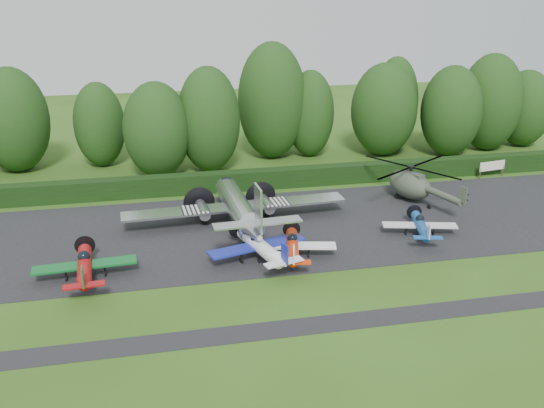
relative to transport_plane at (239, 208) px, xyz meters
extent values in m
plane|color=#284814|center=(2.46, -11.08, -1.82)|extent=(160.00, 160.00, 0.00)
cube|color=black|center=(2.46, -1.08, -1.82)|extent=(70.00, 18.00, 0.01)
cube|color=black|center=(2.46, -17.08, -1.82)|extent=(70.00, 2.00, 0.00)
cube|color=black|center=(2.46, 9.92, -1.82)|extent=(90.00, 1.60, 2.00)
cylinder|color=silver|center=(0.00, 0.31, -0.06)|extent=(2.13, 11.10, 2.13)
cone|color=silver|center=(0.00, 6.53, -0.06)|extent=(2.13, 1.39, 2.13)
cone|color=silver|center=(0.00, -6.35, 0.40)|extent=(2.13, 2.78, 2.13)
sphere|color=black|center=(0.00, 5.64, 0.40)|extent=(1.39, 1.39, 1.39)
cube|color=silver|center=(0.00, 1.24, -0.34)|extent=(20.36, 2.22, 0.20)
cube|color=white|center=(-3.70, 1.24, -0.23)|extent=(2.41, 2.31, 0.05)
cube|color=white|center=(3.70, 1.24, -0.23)|extent=(2.41, 2.31, 0.05)
cylinder|color=silver|center=(-2.96, 1.79, -0.57)|extent=(1.02, 2.96, 1.02)
cylinder|color=silver|center=(2.96, 1.79, -0.57)|extent=(1.02, 2.96, 1.02)
cylinder|color=black|center=(-2.96, 3.87, -0.57)|extent=(2.96, 0.03, 2.96)
cylinder|color=black|center=(2.96, 3.87, -0.57)|extent=(2.96, 0.03, 2.96)
cube|color=silver|center=(0.00, -7.09, 1.42)|extent=(6.94, 1.30, 0.13)
cube|color=silver|center=(0.00, -7.37, 2.71)|extent=(0.17, 2.04, 3.52)
cylinder|color=black|center=(-2.96, 1.42, -1.59)|extent=(0.23, 0.83, 0.83)
cylinder|color=black|center=(2.96, 1.42, -1.59)|extent=(0.23, 0.83, 0.83)
cylinder|color=black|center=(0.00, -7.46, -1.65)|extent=(0.17, 0.41, 0.41)
cylinder|color=#9C0E10|center=(-12.61, -7.73, -0.64)|extent=(1.03, 5.88, 1.03)
sphere|color=black|center=(-12.61, -7.09, -0.16)|extent=(0.90, 0.90, 0.90)
cube|color=#0E5E24|center=(-12.61, -7.20, -0.80)|extent=(7.49, 1.39, 0.15)
cube|color=#9C0E10|center=(-12.61, -11.26, -0.37)|extent=(2.78, 0.75, 0.11)
cube|color=#0E5E24|center=(-12.61, -11.37, 0.32)|extent=(0.11, 0.86, 1.39)
cylinder|color=black|center=(-12.61, -3.93, -0.64)|extent=(1.60, 0.02, 1.60)
cylinder|color=black|center=(-14.00, -7.41, -1.63)|extent=(0.15, 0.47, 0.47)
cylinder|color=black|center=(-11.22, -7.41, -1.63)|extent=(0.15, 0.47, 0.47)
cylinder|color=black|center=(-12.61, -4.95, -1.65)|extent=(0.13, 0.43, 0.43)
cylinder|color=white|center=(0.61, -7.15, -0.56)|extent=(1.10, 6.31, 1.10)
sphere|color=black|center=(0.61, -6.47, -0.04)|extent=(0.96, 0.96, 0.96)
cube|color=#1A25A0|center=(0.61, -6.58, -0.73)|extent=(8.03, 1.49, 0.16)
cube|color=white|center=(0.61, -10.94, -0.27)|extent=(2.98, 0.80, 0.11)
cube|color=#1A25A0|center=(0.61, -11.05, 0.47)|extent=(0.11, 0.92, 1.49)
cylinder|color=black|center=(0.61, -3.08, -0.56)|extent=(1.72, 0.02, 1.72)
cylinder|color=black|center=(-0.88, -6.81, -1.61)|extent=(0.16, 0.50, 0.50)
cylinder|color=black|center=(2.10, -6.81, -1.61)|extent=(0.16, 0.50, 0.50)
cylinder|color=black|center=(0.61, -4.17, -1.64)|extent=(0.14, 0.46, 0.46)
cylinder|color=red|center=(3.15, -7.33, -0.73)|extent=(0.95, 5.44, 0.95)
sphere|color=black|center=(3.15, -6.74, -0.29)|extent=(0.83, 0.83, 0.83)
cube|color=white|center=(3.15, -6.84, -0.88)|extent=(6.93, 1.29, 0.14)
cube|color=red|center=(3.15, -10.60, -0.48)|extent=(2.57, 0.69, 0.10)
cube|color=white|center=(3.15, -10.70, 0.16)|extent=(0.10, 0.79, 1.29)
cylinder|color=black|center=(3.15, -3.82, -0.73)|extent=(1.48, 0.02, 1.48)
cylinder|color=black|center=(1.87, -7.04, -1.64)|extent=(0.14, 0.44, 0.44)
cylinder|color=black|center=(4.44, -7.04, -1.64)|extent=(0.14, 0.44, 0.44)
cylinder|color=black|center=(3.15, -4.76, -1.66)|extent=(0.12, 0.40, 0.40)
cylinder|color=#184B95|center=(14.97, -5.28, -0.82)|extent=(0.87, 4.99, 0.87)
sphere|color=black|center=(14.97, -4.74, -0.41)|extent=(0.76, 0.76, 0.76)
cube|color=silver|center=(14.97, -4.83, -0.96)|extent=(6.36, 1.18, 0.13)
cube|color=#184B95|center=(14.97, -8.28, -0.59)|extent=(2.36, 0.64, 0.09)
cube|color=silver|center=(14.97, -8.37, 0.00)|extent=(0.09, 0.73, 1.18)
cylinder|color=black|center=(14.97, -2.06, -0.82)|extent=(1.36, 0.02, 1.36)
cylinder|color=black|center=(13.79, -5.01, -1.66)|extent=(0.13, 0.40, 0.40)
cylinder|color=black|center=(16.15, -5.01, -1.66)|extent=(0.13, 0.40, 0.40)
cylinder|color=black|center=(14.97, -2.92, -1.67)|extent=(0.11, 0.36, 0.36)
ellipsoid|color=#3C4636|center=(17.71, 3.39, -0.18)|extent=(2.85, 5.22, 2.73)
cylinder|color=#3C4636|center=(17.71, -0.71, 0.10)|extent=(0.64, 5.47, 0.64)
cube|color=#3C4636|center=(17.71, -3.54, 0.92)|extent=(0.11, 0.82, 1.46)
cylinder|color=black|center=(17.71, 3.39, 1.19)|extent=(0.27, 0.27, 0.73)
cylinder|color=black|center=(17.71, 3.39, 1.60)|extent=(0.64, 0.64, 0.23)
cylinder|color=black|center=(17.71, 3.39, 1.60)|extent=(10.95, 10.95, 0.05)
cube|color=#3C4636|center=(17.71, 2.66, 0.87)|extent=(0.82, 1.82, 0.64)
ellipsoid|color=black|center=(17.71, 4.85, -0.09)|extent=(1.73, 1.73, 1.56)
cylinder|color=black|center=(16.80, 4.12, -1.55)|extent=(0.16, 0.51, 0.51)
cylinder|color=black|center=(18.62, 4.12, -1.55)|extent=(0.16, 0.51, 0.51)
cylinder|color=black|center=(17.71, 0.47, -1.59)|extent=(0.15, 0.44, 0.44)
cylinder|color=#3F3326|center=(28.10, 8.23, -1.20)|extent=(0.12, 0.12, 1.24)
cylinder|color=#3F3326|center=(31.19, 8.23, -1.20)|extent=(0.12, 0.12, 1.24)
cube|color=silver|center=(29.65, 8.23, -0.48)|extent=(3.30, 0.08, 1.03)
cylinder|color=black|center=(-6.43, 16.17, -0.09)|extent=(0.70, 0.70, 3.46)
ellipsoid|color=#1D3B13|center=(-6.43, 16.17, 3.47)|extent=(7.30, 7.30, 10.58)
cylinder|color=black|center=(21.03, 19.33, 0.04)|extent=(0.70, 0.70, 3.72)
ellipsoid|color=#1D3B13|center=(21.03, 19.33, 3.87)|extent=(8.05, 8.05, 11.37)
cylinder|color=black|center=(-22.07, 21.51, 0.12)|extent=(0.70, 0.70, 3.88)
ellipsoid|color=#1D3B13|center=(-22.07, 21.51, 4.10)|extent=(7.92, 7.92, 11.84)
cylinder|color=black|center=(12.09, 20.73, -0.09)|extent=(0.70, 0.70, 3.46)
ellipsoid|color=#1D3B13|center=(12.09, 20.73, 3.47)|extent=(5.81, 5.81, 10.58)
cylinder|color=black|center=(7.41, 21.05, 0.46)|extent=(0.70, 0.70, 4.57)
ellipsoid|color=#1D3B13|center=(7.41, 21.05, 5.16)|extent=(8.21, 8.21, 13.95)
cylinder|color=black|center=(-12.83, 21.65, -0.21)|extent=(0.70, 0.70, 3.22)
ellipsoid|color=#1D3B13|center=(-12.83, 21.65, 3.11)|extent=(5.82, 5.82, 9.85)
cylinder|color=black|center=(40.52, 19.74, -0.20)|extent=(0.70, 0.70, 3.23)
ellipsoid|color=#1D3B13|center=(40.52, 19.74, 3.12)|extent=(6.94, 6.94, 9.88)
cylinder|color=black|center=(29.01, 17.47, 0.00)|extent=(0.70, 0.70, 3.63)
ellipsoid|color=#1D3B13|center=(29.01, 17.47, 3.73)|extent=(7.37, 7.37, 11.09)
cylinder|color=black|center=(35.05, 19.02, 0.17)|extent=(0.70, 0.70, 3.98)
ellipsoid|color=#1D3B13|center=(35.05, 19.02, 4.27)|extent=(7.81, 7.81, 12.17)
cylinder|color=black|center=(-0.64, 17.03, 0.13)|extent=(0.70, 0.70, 3.90)
ellipsoid|color=#1D3B13|center=(-0.64, 17.03, 4.14)|extent=(7.03, 7.03, 11.93)
cylinder|color=black|center=(23.56, 22.05, 0.10)|extent=(0.70, 0.70, 3.83)
ellipsoid|color=#1D3B13|center=(23.56, 22.05, 4.03)|extent=(5.82, 5.82, 11.71)
camera|label=1|loc=(-7.28, -49.47, 19.38)|focal=40.00mm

